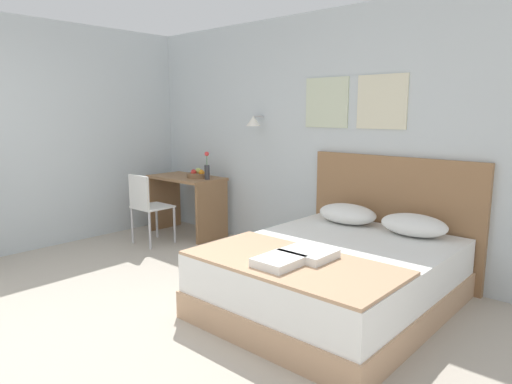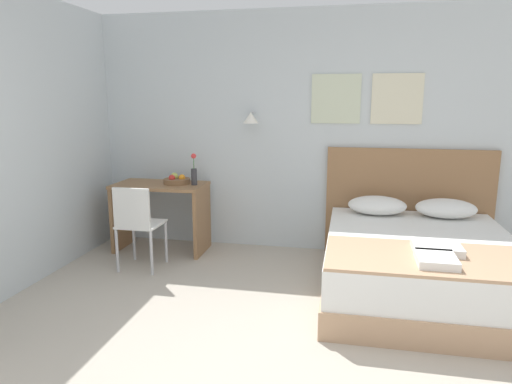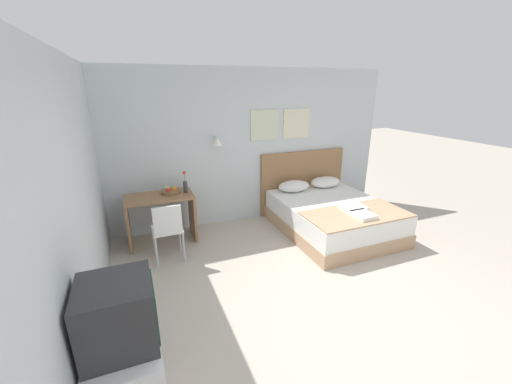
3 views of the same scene
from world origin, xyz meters
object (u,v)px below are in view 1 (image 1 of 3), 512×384
object	(u,v)px
pillow_right	(414,225)
pillow_left	(347,214)
throw_blanket	(291,262)
folded_towel_mid_bed	(279,261)
headboard	(392,217)
desk_chair	(146,203)
desk	(187,195)
flower_vase	(207,169)
bed	(334,277)
folded_towel_near_foot	(308,254)
fruit_bowl	(198,175)

from	to	relation	value
pillow_right	pillow_left	bearing A→B (deg)	180.00
throw_blanket	folded_towel_mid_bed	size ratio (longest dim) A/B	4.82
headboard	desk_chair	distance (m)	2.86
desk	flower_vase	distance (m)	0.56
bed	headboard	distance (m)	1.08
bed	pillow_left	xyz separation A→B (m)	(-0.34, 0.75, 0.36)
bed	folded_towel_mid_bed	xyz separation A→B (m)	(-0.00, -0.72, 0.32)
pillow_right	folded_towel_near_foot	distance (m)	1.23
bed	fruit_bowl	xyz separation A→B (m)	(-2.52, 0.73, 0.55)
folded_towel_mid_bed	bed	bearing A→B (deg)	89.74
pillow_right	folded_towel_mid_bed	world-z (taller)	pillow_right
pillow_left	folded_towel_near_foot	world-z (taller)	pillow_left
desk_chair	pillow_right	bearing A→B (deg)	13.44
fruit_bowl	flower_vase	world-z (taller)	flower_vase
bed	folded_towel_mid_bed	bearing A→B (deg)	-90.26
desk	desk_chair	size ratio (longest dim) A/B	1.17
throw_blanket	bed	bearing A→B (deg)	90.00
pillow_right	flower_vase	size ratio (longest dim) A/B	1.70
folded_towel_near_foot	bed	bearing A→B (deg)	96.21
pillow_left	throw_blanket	bearing A→B (deg)	-75.85
desk_chair	flower_vase	world-z (taller)	flower_vase
folded_towel_near_foot	pillow_right	bearing A→B (deg)	76.42
pillow_left	fruit_bowl	distance (m)	2.19
pillow_right	throw_blanket	world-z (taller)	pillow_right
folded_towel_near_foot	folded_towel_mid_bed	xyz separation A→B (m)	(-0.05, -0.28, 0.00)
pillow_right	desk	xyz separation A→B (m)	(-3.04, -0.07, -0.10)
headboard	folded_towel_mid_bed	bearing A→B (deg)	-90.11
headboard	fruit_bowl	xyz separation A→B (m)	(-2.52, -0.30, 0.22)
folded_towel_near_foot	fruit_bowl	world-z (taller)	fruit_bowl
throw_blanket	desk_chair	size ratio (longest dim) A/B	1.82
desk	folded_towel_near_foot	bearing A→B (deg)	-22.22
desk	flower_vase	world-z (taller)	flower_vase
bed	fruit_bowl	size ratio (longest dim) A/B	6.76
pillow_left	desk_chair	size ratio (longest dim) A/B	0.69
headboard	folded_towel_near_foot	xyz separation A→B (m)	(0.05, -1.47, -0.02)
headboard	desk_chair	bearing A→B (deg)	-159.60
pillow_left	flower_vase	xyz separation A→B (m)	(-1.96, -0.07, 0.29)
bed	flower_vase	size ratio (longest dim) A/B	5.73
folded_towel_mid_bed	headboard	bearing A→B (deg)	89.89
fruit_bowl	flower_vase	size ratio (longest dim) A/B	0.85
throw_blanket	folded_towel_mid_bed	bearing A→B (deg)	-91.35
bed	headboard	xyz separation A→B (m)	(0.00, 1.03, 0.33)
pillow_left	fruit_bowl	bearing A→B (deg)	-179.37
folded_towel_near_foot	flower_vase	bearing A→B (deg)	154.41
pillow_left	fruit_bowl	xyz separation A→B (m)	(-2.18, -0.02, 0.19)
desk_chair	pillow_left	bearing A→B (deg)	17.10
headboard	folded_towel_near_foot	bearing A→B (deg)	-88.13
throw_blanket	folded_towel_near_foot	xyz separation A→B (m)	(0.05, 0.14, 0.04)
desk_chair	bed	bearing A→B (deg)	-0.73
pillow_right	folded_towel_near_foot	size ratio (longest dim) A/B	1.66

